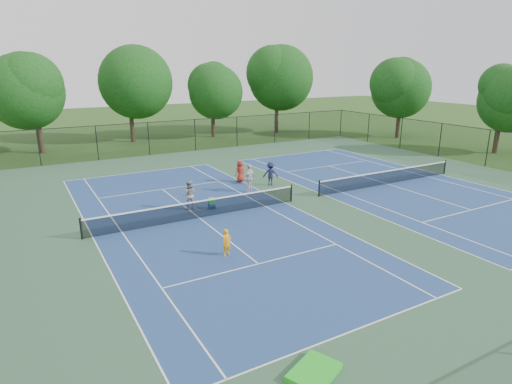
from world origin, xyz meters
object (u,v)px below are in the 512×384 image
child_player (227,242)px  bystander_c (240,171)px  tree_back_a (33,87)px  tree_side_e (402,85)px  instructor (189,195)px  tree_side_f (503,96)px  tree_back_d (277,75)px  bystander_b (270,174)px  tree_back_b (128,79)px  ball_hopper (212,201)px  ball_crate (212,206)px  bystander_a (250,178)px  tree_back_c (212,88)px

child_player → bystander_c: bearing=45.1°
tree_back_a → tree_side_e: 37.36m
instructor → bystander_c: bearing=-120.6°
tree_side_f → child_player: size_ratio=6.69×
tree_back_d → tree_side_f: 23.76m
bystander_b → tree_back_b: bearing=-48.4°
tree_side_e → bystander_b: tree_side_e is taller
ball_hopper → ball_crate: bearing=0.0°
tree_side_e → bystander_c: bearing=-161.1°
tree_side_f → child_player: tree_side_f is taller
tree_back_a → bystander_a: 24.08m
tree_back_d → child_player: 36.18m
tree_back_a → ball_hopper: (7.22, -22.90, -5.55)m
tree_back_a → bystander_c: tree_back_a is taller
tree_back_c → child_player: bearing=-113.1°
bystander_b → bystander_c: bystander_b is taller
instructor → ball_crate: size_ratio=4.88×
ball_hopper → tree_back_d: bearing=50.6°
tree_side_e → bystander_a: tree_side_e is taller
tree_back_d → bystander_b: tree_back_d is taller
tree_back_b → ball_hopper: tree_back_b is taller
tree_side_f → bystander_b: 24.61m
tree_back_b → tree_back_d: bearing=-6.7°
tree_back_b → child_player: bearing=-96.9°
tree_back_b → bystander_b: (3.80, -22.20, -5.79)m
bystander_c → bystander_a: bearing=58.4°
tree_back_d → ball_hopper: 30.29m
tree_side_f → bystander_a: tree_side_f is taller
child_player → bystander_a: (5.54, 8.06, 0.32)m
tree_back_b → child_player: 31.77m
tree_back_a → ball_hopper: size_ratio=24.87×
tree_back_d → ball_crate: size_ratio=29.55×
tree_side_e → ball_crate: (-28.78, -12.90, -5.66)m
tree_back_d → bystander_a: tree_back_d is taller
tree_back_d → bystander_c: 24.29m
tree_back_b → ball_crate: (-1.78, -24.90, -6.44)m
bystander_a → bystander_c: size_ratio=1.21×
bystander_c → ball_hopper: bearing=29.0°
tree_side_e → tree_back_c: bearing=148.6°
bystander_b → ball_crate: bystander_b is taller
tree_back_a → ball_crate: (7.22, -22.90, -5.89)m
instructor → ball_crate: bearing=174.7°
tree_back_a → tree_side_e: tree_back_a is taller
bystander_c → ball_hopper: (-4.16, -4.47, -0.28)m
tree_back_d → ball_hopper: (-18.78, -22.90, -6.34)m
tree_back_b → tree_side_f: size_ratio=1.24×
bystander_c → ball_crate: 6.14m
tree_side_e → bystander_a: 27.91m
ball_crate → tree_side_f: bearing=3.6°
tree_side_f → bystander_c: 26.13m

